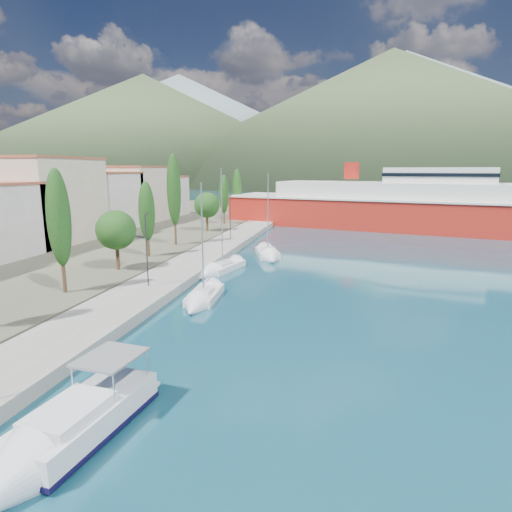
# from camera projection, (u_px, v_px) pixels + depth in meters

# --- Properties ---
(ground) EXTENTS (1400.00, 1400.00, 0.00)m
(ground) POSITION_uv_depth(u_px,v_px,m) (326.00, 202.00, 136.72)
(ground) COLOR #144658
(quay) EXTENTS (5.00, 88.00, 0.80)m
(quay) POSITION_uv_depth(u_px,v_px,m) (201.00, 259.00, 48.50)
(quay) COLOR gray
(quay) RESTS_ON ground
(hills_far) EXTENTS (1480.00, 900.00, 180.00)m
(hills_far) POSITION_uv_depth(u_px,v_px,m) (454.00, 118.00, 570.03)
(hills_far) COLOR gray
(hills_far) RESTS_ON ground
(hills_near) EXTENTS (1010.00, 520.00, 115.00)m
(hills_near) POSITION_uv_depth(u_px,v_px,m) (467.00, 121.00, 348.30)
(hills_near) COLOR #3E5230
(hills_near) RESTS_ON ground
(town_buildings) EXTENTS (9.20, 69.20, 11.30)m
(town_buildings) POSITION_uv_depth(u_px,v_px,m) (76.00, 203.00, 62.70)
(town_buildings) COLOR beige
(town_buildings) RESTS_ON land_strip
(tree_row) EXTENTS (4.03, 64.25, 11.64)m
(tree_row) POSITION_uv_depth(u_px,v_px,m) (173.00, 207.00, 54.46)
(tree_row) COLOR #47301E
(tree_row) RESTS_ON land_strip
(lamp_posts) EXTENTS (0.15, 45.92, 6.06)m
(lamp_posts) POSITION_uv_depth(u_px,v_px,m) (157.00, 243.00, 37.04)
(lamp_posts) COLOR #2D2D33
(lamp_posts) RESTS_ON quay
(motor_cruiser) EXTENTS (3.59, 9.19, 3.30)m
(motor_cruiser) POSITION_uv_depth(u_px,v_px,m) (56.00, 444.00, 15.58)
(motor_cruiser) COLOR black
(motor_cruiser) RESTS_ON ground
(sailboat_near) EXTENTS (2.65, 7.26, 10.23)m
(sailboat_near) POSITION_uv_depth(u_px,v_px,m) (199.00, 302.00, 33.14)
(sailboat_near) COLOR silver
(sailboat_near) RESTS_ON ground
(sailboat_mid) EXTENTS (3.90, 8.15, 11.34)m
(sailboat_mid) POSITION_uv_depth(u_px,v_px,m) (215.00, 271.00, 43.15)
(sailboat_mid) COLOR silver
(sailboat_mid) RESTS_ON ground
(sailboat_far) EXTENTS (4.63, 7.77, 10.88)m
(sailboat_far) POSITION_uv_depth(u_px,v_px,m) (270.00, 257.00, 50.25)
(sailboat_far) COLOR silver
(sailboat_far) RESTS_ON ground
(ferry) EXTENTS (63.01, 27.11, 12.25)m
(ferry) POSITION_uv_depth(u_px,v_px,m) (399.00, 208.00, 75.17)
(ferry) COLOR #B12016
(ferry) RESTS_ON ground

